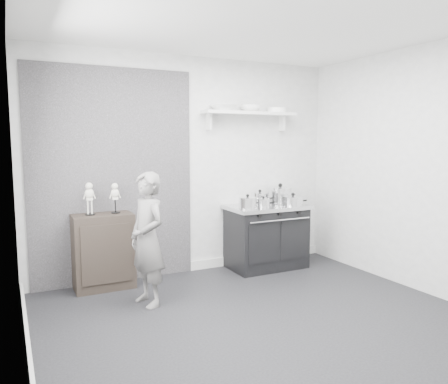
{
  "coord_description": "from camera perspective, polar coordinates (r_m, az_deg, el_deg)",
  "views": [
    {
      "loc": [
        -2.06,
        -3.3,
        1.66
      ],
      "look_at": [
        0.07,
        0.95,
        1.1
      ],
      "focal_mm": 35.0,
      "sensor_mm": 36.0,
      "label": 1
    }
  ],
  "objects": [
    {
      "name": "skeleton_full",
      "position": [
        5.01,
        -17.17,
        -0.55
      ],
      "size": [
        0.12,
        0.07,
        0.41
      ],
      "primitive_type": null,
      "color": "beige",
      "rests_on": "side_cabinet"
    },
    {
      "name": "bowl_large",
      "position": [
        5.57,
        -0.11,
        10.97
      ],
      "size": [
        0.31,
        0.31,
        0.08
      ],
      "primitive_type": "imported",
      "color": "white",
      "rests_on": "wall_shelf"
    },
    {
      "name": "ground",
      "position": [
        4.23,
        5.18,
        -16.47
      ],
      "size": [
        4.0,
        4.0,
        0.0
      ],
      "primitive_type": "plane",
      "color": "black",
      "rests_on": "ground"
    },
    {
      "name": "plate_stack",
      "position": [
        5.97,
        6.91,
        10.56
      ],
      "size": [
        0.25,
        0.25,
        0.06
      ],
      "primitive_type": "cylinder",
      "color": "white",
      "rests_on": "wall_shelf"
    },
    {
      "name": "bowl_small",
      "position": [
        5.76,
        3.53,
        10.84
      ],
      "size": [
        0.26,
        0.26,
        0.08
      ],
      "primitive_type": "imported",
      "color": "white",
      "rests_on": "wall_shelf"
    },
    {
      "name": "wall_shelf",
      "position": [
        5.75,
        3.36,
        10.13
      ],
      "size": [
        1.3,
        0.26,
        0.24
      ],
      "color": "silver",
      "rests_on": "room_shell"
    },
    {
      "name": "skeleton_torso",
      "position": [
        5.07,
        -14.04,
        -0.5
      ],
      "size": [
        0.11,
        0.07,
        0.39
      ],
      "primitive_type": null,
      "color": "beige",
      "rests_on": "side_cabinet"
    },
    {
      "name": "stove",
      "position": [
        5.78,
        5.57,
        -5.76
      ],
      "size": [
        1.03,
        0.65,
        0.83
      ],
      "color": "black",
      "rests_on": "ground"
    },
    {
      "name": "pot_front_center",
      "position": [
        5.52,
        5.18,
        -1.41
      ],
      "size": [
        0.26,
        0.17,
        0.14
      ],
      "color": "silver",
      "rests_on": "stove"
    },
    {
      "name": "pot_back_right",
      "position": [
        5.96,
        7.35,
        -0.37
      ],
      "size": [
        0.4,
        0.32,
        0.26
      ],
      "color": "silver",
      "rests_on": "stove"
    },
    {
      "name": "pot_back_left",
      "position": [
        5.78,
        4.71,
        -0.82
      ],
      "size": [
        0.32,
        0.23,
        0.2
      ],
      "color": "silver",
      "rests_on": "stove"
    },
    {
      "name": "room_shell",
      "position": [
        3.97,
        3.19,
        6.33
      ],
      "size": [
        4.02,
        3.62,
        2.71
      ],
      "color": "#B0B0AD",
      "rests_on": "ground"
    },
    {
      "name": "pot_front_left",
      "position": [
        5.42,
        3.1,
        -1.4
      ],
      "size": [
        0.31,
        0.23,
        0.18
      ],
      "color": "silver",
      "rests_on": "stove"
    },
    {
      "name": "side_cabinet",
      "position": [
        5.15,
        -15.49,
        -7.46
      ],
      "size": [
        0.65,
        0.38,
        0.85
      ],
      "primitive_type": "cube",
      "color": "black",
      "rests_on": "ground"
    },
    {
      "name": "child",
      "position": [
        4.48,
        -9.96,
        -6.09
      ],
      "size": [
        0.43,
        0.56,
        1.36
      ],
      "primitive_type": "imported",
      "rotation": [
        0.0,
        0.0,
        -1.33
      ],
      "color": "slate",
      "rests_on": "ground"
    },
    {
      "name": "pot_front_right",
      "position": [
        5.72,
        8.98,
        -1.13
      ],
      "size": [
        0.36,
        0.27,
        0.17
      ],
      "color": "silver",
      "rests_on": "stove"
    }
  ]
}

